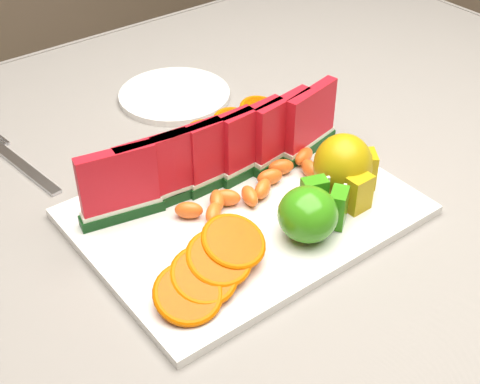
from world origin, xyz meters
The scene contains 11 objects.
table centered at (0.00, 0.00, 0.65)m, with size 1.40×0.90×0.75m.
tablecloth centered at (0.00, 0.00, 0.72)m, with size 1.53×1.03×0.20m.
platter centered at (-0.01, -0.09, 0.76)m, with size 0.40×0.30×0.01m.
apple_cluster centered at (0.02, -0.17, 0.80)m, with size 0.11×0.09×0.07m.
pear_cluster centered at (0.11, -0.14, 0.81)m, with size 0.10×0.10×0.08m.
side_plate centered at (0.08, 0.22, 0.76)m, with size 0.20×0.20×0.01m.
fork centered at (-0.19, 0.19, 0.76)m, with size 0.04×0.20×0.00m.
watermelon_row centered at (0.00, -0.03, 0.82)m, with size 0.39×0.07×0.10m.
orange_fan_front centered at (-0.12, -0.17, 0.79)m, with size 0.17×0.11×0.05m.
orange_fan_back centered at (0.00, 0.04, 0.79)m, with size 0.32×0.10×0.04m.
tangerine_segments centered at (0.01, -0.07, 0.78)m, with size 0.23×0.06×0.02m.
Camera 1 is at (-0.42, -0.60, 1.29)m, focal length 50.00 mm.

